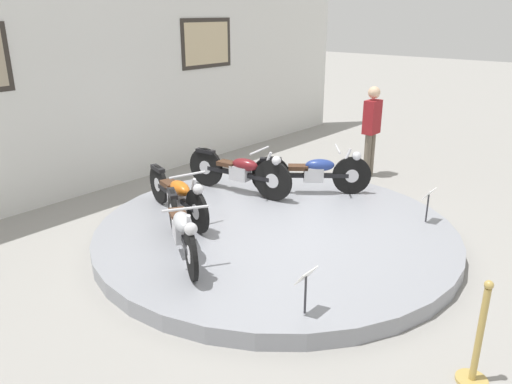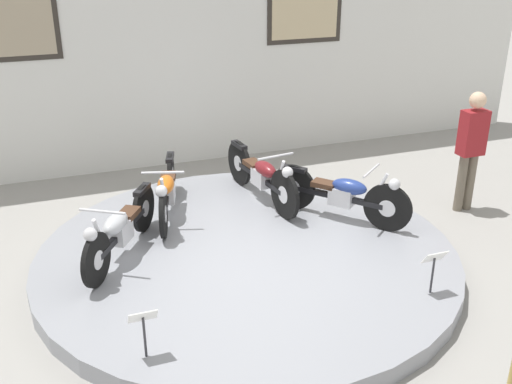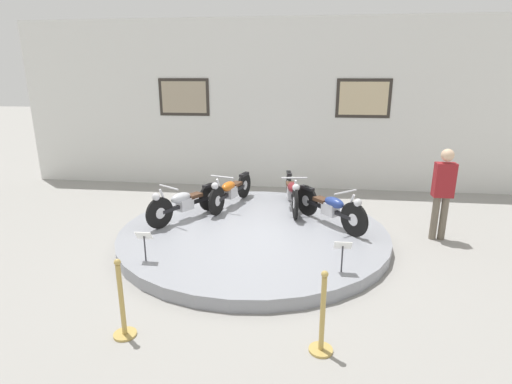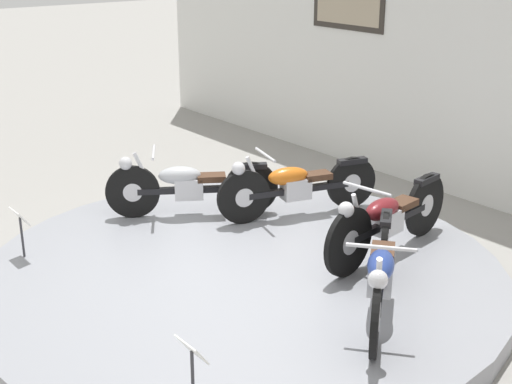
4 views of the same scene
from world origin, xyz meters
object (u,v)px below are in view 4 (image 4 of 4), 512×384
(motorcycle_blue, at_px, (381,272))
(info_placard_front_left, at_px, (20,223))
(motorcycle_maroon, at_px, (387,217))
(motorcycle_orange, at_px, (296,184))
(info_placard_front_centre, at_px, (192,358))
(motorcycle_silver, at_px, (188,184))

(motorcycle_blue, bearing_deg, info_placard_front_left, -147.12)
(motorcycle_maroon, distance_m, info_placard_front_left, 3.63)
(motorcycle_orange, relative_size, motorcycle_maroon, 0.94)
(motorcycle_orange, distance_m, info_placard_front_left, 3.00)
(motorcycle_blue, distance_m, info_placard_front_centre, 1.93)
(info_placard_front_left, bearing_deg, info_placard_front_centre, 0.00)
(motorcycle_silver, bearing_deg, info_placard_front_centre, -32.84)
(motorcycle_maroon, distance_m, info_placard_front_centre, 3.00)
(motorcycle_orange, distance_m, info_placard_front_centre, 3.64)
(info_placard_front_centre, bearing_deg, info_placard_front_left, 180.00)
(motorcycle_silver, relative_size, motorcycle_orange, 0.89)
(motorcycle_blue, bearing_deg, motorcycle_silver, -179.91)
(motorcycle_blue, relative_size, info_placard_front_left, 3.08)
(motorcycle_silver, height_order, motorcycle_blue, motorcycle_blue)
(motorcycle_orange, distance_m, motorcycle_maroon, 1.37)
(motorcycle_maroon, bearing_deg, info_placard_front_centre, -73.56)
(motorcycle_blue, xyz_separation_m, info_placard_front_centre, (0.07, -1.93, -0.02))
(motorcycle_maroon, bearing_deg, motorcycle_orange, -179.90)
(motorcycle_silver, relative_size, motorcycle_blue, 1.07)
(motorcycle_orange, height_order, motorcycle_blue, motorcycle_blue)
(motorcycle_maroon, bearing_deg, info_placard_front_left, -127.55)
(motorcycle_maroon, relative_size, motorcycle_blue, 1.28)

